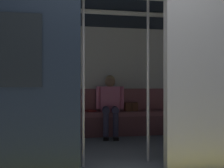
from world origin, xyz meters
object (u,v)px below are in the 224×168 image
object	(u,v)px
bench_seat	(98,118)
person_seated	(110,101)
train_car	(102,51)
handbag	(131,107)
grab_pole_door	(83,78)
book	(91,111)
grab_pole_far	(148,79)

from	to	relation	value
bench_seat	person_seated	xyz separation A→B (m)	(-0.23, 0.05, 0.33)
bench_seat	person_seated	bearing A→B (deg)	167.71
train_car	handbag	size ratio (longest dim) A/B	24.62
bench_seat	handbag	world-z (taller)	handbag
grab_pole_door	handbag	bearing A→B (deg)	-120.33
bench_seat	person_seated	size ratio (longest dim) A/B	2.73
handbag	book	bearing A→B (deg)	-3.58
handbag	bench_seat	bearing A→B (deg)	3.17
grab_pole_far	grab_pole_door	bearing A→B (deg)	4.40
person_seated	grab_pole_door	bearing A→B (deg)	69.89
person_seated	grab_pole_far	world-z (taller)	grab_pole_far
handbag	book	size ratio (longest dim) A/B	1.18
person_seated	handbag	distance (m)	0.48
handbag	book	world-z (taller)	handbag
book	grab_pole_door	size ratio (longest dim) A/B	0.10
book	grab_pole_far	distance (m)	2.06
grab_pole_far	train_car	bearing A→B (deg)	-57.30
train_car	book	size ratio (longest dim) A/B	29.09
bench_seat	grab_pole_door	world-z (taller)	grab_pole_door
handbag	grab_pole_far	bearing A→B (deg)	82.19
book	grab_pole_far	world-z (taller)	grab_pole_far
bench_seat	book	bearing A→B (deg)	-32.30
train_car	book	world-z (taller)	train_car
book	grab_pole_door	bearing A→B (deg)	60.15
train_car	person_seated	xyz separation A→B (m)	(-0.30, -0.97, -0.85)
bench_seat	book	world-z (taller)	book
bench_seat	grab_pole_far	distance (m)	1.99
person_seated	book	world-z (taller)	person_seated
bench_seat	grab_pole_far	xyz separation A→B (m)	(-0.43, 1.80, 0.73)
train_car	handbag	distance (m)	1.63
handbag	grab_pole_far	world-z (taller)	grab_pole_far
handbag	book	xyz separation A→B (m)	(0.82, -0.05, -0.07)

